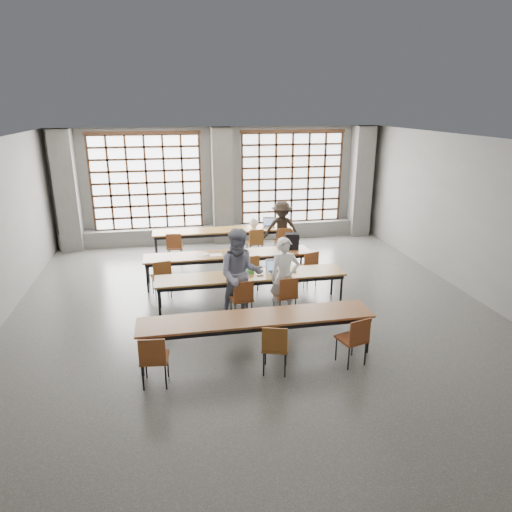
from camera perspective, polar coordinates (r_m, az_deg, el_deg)
The scene contains 40 objects.
floor at distance 9.68m, azimuth -0.30°, elevation -6.90°, with size 11.00×11.00×0.00m, color #494947.
ceiling at distance 8.77m, azimuth -0.33°, elevation 14.23°, with size 11.00×11.00×0.00m, color silver.
wall_back at distance 14.39m, azimuth -4.37°, elevation 8.85°, with size 10.00×10.00×0.00m, color #61615F.
wall_front at distance 4.24m, azimuth 14.05°, elevation -16.79°, with size 10.00×10.00×0.00m, color #61615F.
wall_right at distance 11.10m, azimuth 26.05°, elevation 4.11°, with size 11.00×11.00×0.00m, color #61615F.
column_left at distance 14.32m, azimuth -22.57°, elevation 7.45°, with size 0.60×0.55×3.50m, color #5B5B59.
column_mid at distance 14.12m, azimuth -4.24°, elevation 8.67°, with size 0.60×0.55×3.50m, color #5B5B59.
column_right at distance 15.29m, azimuth 12.97°, elevation 9.02°, with size 0.60×0.55×3.50m, color #5B5B59.
window_left at distance 14.21m, azimuth -13.50°, elevation 8.90°, with size 3.32×0.12×3.00m.
window_right at distance 14.71m, azimuth 4.51°, elevation 9.66°, with size 3.32×0.12×3.00m.
sill_ledge at distance 14.52m, azimuth -4.14°, elevation 2.88°, with size 9.80×0.35×0.50m, color #5B5B59.
desk_row_a at distance 13.13m, azimuth -4.08°, elevation 3.06°, with size 4.00×0.70×0.73m.
desk_row_b at distance 11.01m, azimuth -3.50°, elevation -0.00°, with size 4.00×0.70×0.73m.
desk_row_c at distance 9.64m, azimuth -0.63°, elevation -2.72°, with size 4.00×0.70×0.73m.
desk_row_d at distance 7.82m, azimuth 0.07°, elevation -8.03°, with size 4.00×0.70×0.73m.
chair_back_left at distance 12.48m, azimuth -10.15°, elevation 1.37°, with size 0.47×0.47×0.88m.
chair_back_mid at distance 12.69m, azimuth -0.10°, elevation 1.95°, with size 0.46×0.47×0.88m.
chair_back_right at distance 12.85m, azimuth 3.37°, elevation 2.14°, with size 0.43×0.43×0.88m.
chair_mid_left at distance 10.39m, azimuth -11.72°, elevation -2.28°, with size 0.50×0.50×0.88m.
chair_mid_centre at distance 10.52m, azimuth -0.82°, elevation -1.60°, with size 0.47×0.48×0.88m.
chair_mid_right at distance 10.85m, azimuth 6.55°, elevation -1.10°, with size 0.53×0.53×0.88m.
chair_front_left at distance 9.07m, azimuth -1.74°, elevation -5.01°, with size 0.46×0.46×0.88m.
chair_front_right at distance 9.24m, azimuth 3.81°, elevation -4.58°, with size 0.48×0.48×0.88m.
chair_near_left at distance 7.22m, azimuth -12.68°, elevation -12.08°, with size 0.46×0.46×0.88m.
chair_near_mid at distance 7.37m, azimuth 2.39°, elevation -10.94°, with size 0.52×0.52×0.88m.
chair_near_right at distance 7.75m, azimuth 12.25°, elevation -9.78°, with size 0.52×0.52×0.88m.
student_male at distance 9.25m, azimuth 3.59°, elevation -2.66°, with size 0.60×0.39×1.64m, color white.
student_female at distance 9.03m, azimuth -1.94°, elevation -2.36°, with size 0.91×0.71×1.88m, color #1A214E.
student_back at distance 12.90m, azimuth 3.26°, elevation 3.39°, with size 1.03×0.59×1.59m, color black.
laptop_front at distance 9.80m, azimuth 2.37°, elevation -1.58°, with size 0.40×0.35×0.26m.
laptop_back at distance 13.42m, azimuth 1.65°, elevation 4.00°, with size 0.42×0.38×0.26m.
mouse at distance 9.79m, azimuth 4.87°, elevation -1.91°, with size 0.10×0.06×0.04m, color silver.
green_box at distance 9.67m, azimuth -1.01°, elevation -1.96°, with size 0.25×0.09×0.09m, color green.
phone at distance 9.55m, azimuth 0.54°, elevation -2.45°, with size 0.13×0.06×0.01m, color black.
paper_sheet_a at distance 10.98m, azimuth -6.64°, elevation 0.22°, with size 0.30×0.21×0.00m, color silver.
paper_sheet_b at distance 10.91m, azimuth -5.03°, elevation 0.15°, with size 0.30×0.21×0.00m, color white.
paper_sheet_c at distance 11.00m, azimuth -2.99°, elevation 0.36°, with size 0.30×0.21×0.00m, color white.
backpack at distance 11.28m, azimuth 4.53°, elevation 1.84°, with size 0.32×0.20×0.40m, color black.
plastic_bag at distance 13.25m, azimuth -0.26°, elevation 4.19°, with size 0.26×0.21×0.29m, color white.
red_pouch at distance 7.31m, azimuth -12.58°, elevation -12.01°, with size 0.20×0.08×0.06m, color maroon.
Camera 1 is at (-1.60, -8.60, 4.16)m, focal length 32.00 mm.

